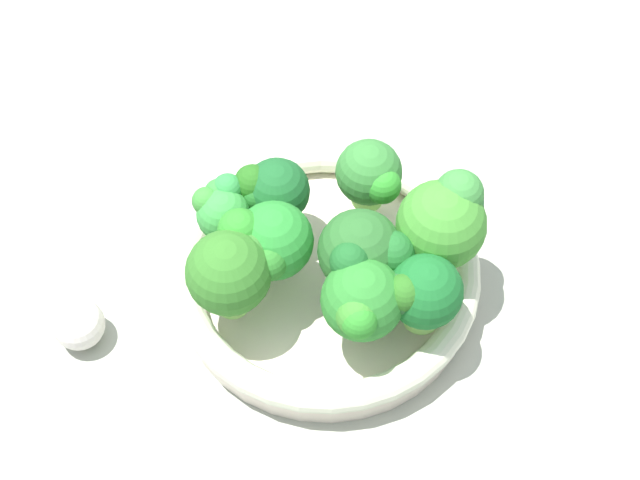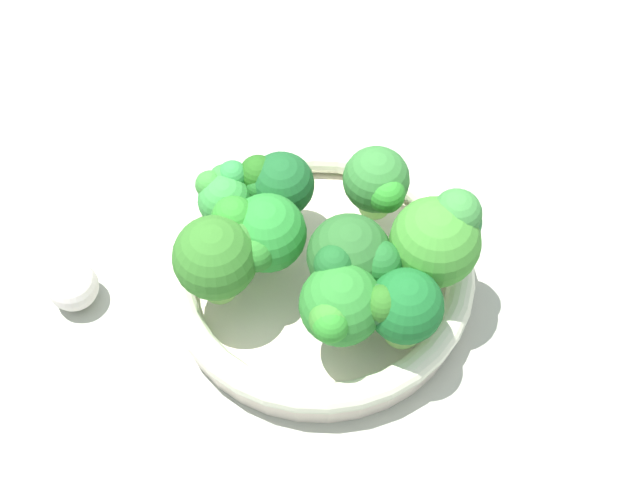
{
  "view_description": "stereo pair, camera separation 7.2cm",
  "coord_description": "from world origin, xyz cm",
  "px_view_note": "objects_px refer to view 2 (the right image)",
  "views": [
    {
      "loc": [
        -0.45,
        39.49,
        66.71
      ],
      "look_at": [
        -1.86,
        -0.65,
        7.04
      ],
      "focal_mm": 54.26,
      "sensor_mm": 36.0,
      "label": 1
    },
    {
      "loc": [
        -7.62,
        39.1,
        66.71
      ],
      "look_at": [
        -1.86,
        -0.65,
        7.04
      ],
      "focal_mm": 54.26,
      "sensor_mm": 36.0,
      "label": 2
    }
  ],
  "objects_px": {
    "broccoli_floret_1": "(219,257)",
    "broccoli_floret_8": "(339,308)",
    "broccoli_floret_2": "(440,236)",
    "broccoli_floret_3": "(277,185)",
    "broccoli_floret_6": "(262,232)",
    "broccoli_floret_0": "(400,307)",
    "broccoli_floret_7": "(378,182)",
    "broccoli_floret_4": "(224,196)",
    "bowl": "(320,275)",
    "broccoli_floret_5": "(351,258)",
    "garlic_bulb": "(73,286)"
  },
  "relations": [
    {
      "from": "broccoli_floret_3",
      "to": "broccoli_floret_6",
      "type": "relative_size",
      "value": 0.88
    },
    {
      "from": "bowl",
      "to": "broccoli_floret_0",
      "type": "bearing_deg",
      "value": 140.16
    },
    {
      "from": "broccoli_floret_5",
      "to": "garlic_bulb",
      "type": "bearing_deg",
      "value": 4.69
    },
    {
      "from": "broccoli_floret_0",
      "to": "broccoli_floret_4",
      "type": "height_order",
      "value": "broccoli_floret_0"
    },
    {
      "from": "bowl",
      "to": "broccoli_floret_5",
      "type": "xyz_separation_m",
      "value": [
        -0.03,
        0.02,
        0.06
      ]
    },
    {
      "from": "bowl",
      "to": "broccoli_floret_0",
      "type": "distance_m",
      "value": 0.1
    },
    {
      "from": "broccoli_floret_6",
      "to": "broccoli_floret_1",
      "type": "bearing_deg",
      "value": 45.77
    },
    {
      "from": "bowl",
      "to": "broccoli_floret_4",
      "type": "height_order",
      "value": "broccoli_floret_4"
    },
    {
      "from": "broccoli_floret_6",
      "to": "broccoli_floret_7",
      "type": "distance_m",
      "value": 0.1
    },
    {
      "from": "bowl",
      "to": "broccoli_floret_7",
      "type": "height_order",
      "value": "broccoli_floret_7"
    },
    {
      "from": "broccoli_floret_7",
      "to": "broccoli_floret_6",
      "type": "bearing_deg",
      "value": 39.05
    },
    {
      "from": "broccoli_floret_8",
      "to": "garlic_bulb",
      "type": "xyz_separation_m",
      "value": [
        0.21,
        -0.02,
        -0.06
      ]
    },
    {
      "from": "broccoli_floret_6",
      "to": "broccoli_floret_0",
      "type": "bearing_deg",
      "value": 156.31
    },
    {
      "from": "broccoli_floret_7",
      "to": "broccoli_floret_8",
      "type": "xyz_separation_m",
      "value": [
        0.01,
        0.12,
        0.01
      ]
    },
    {
      "from": "broccoli_floret_2",
      "to": "broccoli_floret_7",
      "type": "xyz_separation_m",
      "value": [
        0.05,
        -0.05,
        -0.01
      ]
    },
    {
      "from": "broccoli_floret_4",
      "to": "broccoli_floret_2",
      "type": "bearing_deg",
      "value": 172.18
    },
    {
      "from": "broccoli_floret_1",
      "to": "broccoli_floret_4",
      "type": "distance_m",
      "value": 0.06
    },
    {
      "from": "bowl",
      "to": "broccoli_floret_2",
      "type": "bearing_deg",
      "value": -178.12
    },
    {
      "from": "broccoli_floret_8",
      "to": "broccoli_floret_7",
      "type": "bearing_deg",
      "value": -96.81
    },
    {
      "from": "broccoli_floret_0",
      "to": "garlic_bulb",
      "type": "relative_size",
      "value": 1.65
    },
    {
      "from": "broccoli_floret_1",
      "to": "broccoli_floret_8",
      "type": "bearing_deg",
      "value": 163.27
    },
    {
      "from": "broccoli_floret_3",
      "to": "broccoli_floret_4",
      "type": "bearing_deg",
      "value": 23.09
    },
    {
      "from": "broccoli_floret_1",
      "to": "broccoli_floret_5",
      "type": "distance_m",
      "value": 0.1
    },
    {
      "from": "broccoli_floret_2",
      "to": "broccoli_floret_6",
      "type": "bearing_deg",
      "value": 4.42
    },
    {
      "from": "bowl",
      "to": "broccoli_floret_1",
      "type": "xyz_separation_m",
      "value": [
        0.07,
        0.03,
        0.06
      ]
    },
    {
      "from": "bowl",
      "to": "broccoli_floret_8",
      "type": "bearing_deg",
      "value": 110.15
    },
    {
      "from": "broccoli_floret_1",
      "to": "broccoli_floret_4",
      "type": "relative_size",
      "value": 1.31
    },
    {
      "from": "bowl",
      "to": "broccoli_floret_2",
      "type": "relative_size",
      "value": 2.9
    },
    {
      "from": "bowl",
      "to": "broccoli_floret_6",
      "type": "relative_size",
      "value": 3.4
    },
    {
      "from": "broccoli_floret_0",
      "to": "broccoli_floret_1",
      "type": "distance_m",
      "value": 0.13
    },
    {
      "from": "broccoli_floret_3",
      "to": "broccoli_floret_5",
      "type": "distance_m",
      "value": 0.09
    },
    {
      "from": "broccoli_floret_1",
      "to": "broccoli_floret_3",
      "type": "distance_m",
      "value": 0.08
    },
    {
      "from": "broccoli_floret_0",
      "to": "broccoli_floret_8",
      "type": "distance_m",
      "value": 0.04
    },
    {
      "from": "broccoli_floret_2",
      "to": "broccoli_floret_3",
      "type": "xyz_separation_m",
      "value": [
        0.13,
        -0.04,
        -0.01
      ]
    },
    {
      "from": "broccoli_floret_1",
      "to": "broccoli_floret_5",
      "type": "relative_size",
      "value": 1.07
    },
    {
      "from": "broccoli_floret_3",
      "to": "broccoli_floret_4",
      "type": "relative_size",
      "value": 1.07
    },
    {
      "from": "broccoli_floret_3",
      "to": "garlic_bulb",
      "type": "bearing_deg",
      "value": 27.64
    },
    {
      "from": "broccoli_floret_5",
      "to": "broccoli_floret_6",
      "type": "distance_m",
      "value": 0.07
    },
    {
      "from": "broccoli_floret_4",
      "to": "garlic_bulb",
      "type": "bearing_deg",
      "value": 29.1
    },
    {
      "from": "broccoli_floret_4",
      "to": "broccoli_floret_5",
      "type": "relative_size",
      "value": 0.82
    },
    {
      "from": "broccoli_floret_6",
      "to": "broccoli_floret_2",
      "type": "bearing_deg",
      "value": -175.58
    },
    {
      "from": "broccoli_floret_5",
      "to": "broccoli_floret_2",
      "type": "bearing_deg",
      "value": -160.06
    },
    {
      "from": "broccoli_floret_0",
      "to": "broccoli_floret_7",
      "type": "bearing_deg",
      "value": -75.8
    },
    {
      "from": "broccoli_floret_3",
      "to": "broccoli_floret_4",
      "type": "distance_m",
      "value": 0.04
    },
    {
      "from": "broccoli_floret_5",
      "to": "broccoli_floret_6",
      "type": "relative_size",
      "value": 1.0
    },
    {
      "from": "broccoli_floret_0",
      "to": "broccoli_floret_7",
      "type": "relative_size",
      "value": 1.07
    },
    {
      "from": "broccoli_floret_0",
      "to": "broccoli_floret_6",
      "type": "relative_size",
      "value": 0.93
    },
    {
      "from": "broccoli_floret_3",
      "to": "broccoli_floret_8",
      "type": "distance_m",
      "value": 0.12
    },
    {
      "from": "broccoli_floret_7",
      "to": "broccoli_floret_8",
      "type": "distance_m",
      "value": 0.12
    },
    {
      "from": "broccoli_floret_4",
      "to": "broccoli_floret_7",
      "type": "xyz_separation_m",
      "value": [
        -0.11,
        -0.03,
        -0.0
      ]
    }
  ]
}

